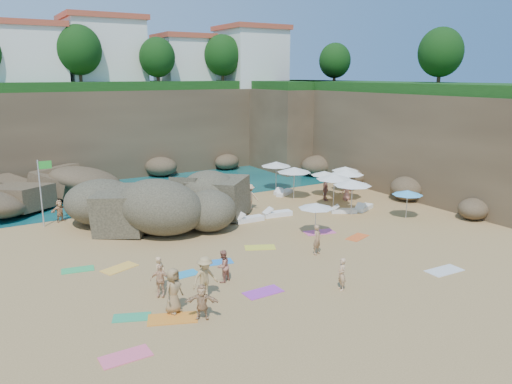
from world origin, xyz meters
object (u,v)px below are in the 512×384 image
parasol_0 (176,182)px  parasol_2 (345,169)px  parasol_1 (276,164)px  person_stand_0 (160,274)px  person_stand_6 (342,274)px  person_stand_4 (347,191)px  flag_pole (42,184)px  person_stand_5 (60,211)px  person_stand_3 (326,189)px  person_stand_1 (223,266)px  rock_outcrop (164,224)px  person_stand_2 (250,197)px  lounger_0 (283,192)px

parasol_0 → parasol_2: size_ratio=0.97×
parasol_1 → parasol_2: parasol_1 is taller
person_stand_0 → person_stand_6: 8.15m
person_stand_4 → flag_pole: bearing=-154.6°
parasol_0 → person_stand_5: parasol_0 is taller
person_stand_3 → parasol_1: bearing=34.9°
person_stand_1 → person_stand_5: 14.97m
parasol_0 → person_stand_5: 8.07m
parasol_0 → parasol_1: 9.41m
rock_outcrop → person_stand_1: rock_outcrop is taller
rock_outcrop → person_stand_1: bearing=-95.2°
rock_outcrop → person_stand_3: size_ratio=4.73×
flag_pole → person_stand_2: size_ratio=2.34×
person_stand_4 → person_stand_6: 16.69m
person_stand_3 → person_stand_0: bearing=140.1°
person_stand_5 → person_stand_2: bearing=-38.9°
lounger_0 → person_stand_4: (2.97, -4.29, 0.61)m
person_stand_6 → parasol_1: bearing=172.3°
parasol_2 → person_stand_1: (-17.10, -11.24, -1.14)m
rock_outcrop → flag_pole: (-6.63, 3.35, 2.75)m
lounger_0 → person_stand_5: size_ratio=1.20×
parasol_0 → parasol_2: parasol_2 is taller
person_stand_5 → parasol_0: bearing=-25.6°
lounger_0 → person_stand_1: (-12.33, -13.20, 0.64)m
parasol_2 → person_stand_6: bearing=-131.2°
rock_outcrop → person_stand_6: (3.23, -13.77, 0.74)m
parasol_2 → flag_pole: bearing=174.1°
parasol_0 → person_stand_0: size_ratio=1.36×
person_stand_1 → lounger_0: bearing=-158.0°
flag_pole → lounger_0: flag_pole is taller
flag_pole → parasol_0: 9.01m
person_stand_4 → parasol_2: bearing=90.3°
person_stand_2 → person_stand_6: size_ratio=1.24×
lounger_0 → person_stand_2: (-4.77, -2.78, 0.78)m
person_stand_2 → parasol_2: bearing=-135.0°
rock_outcrop → lounger_0: size_ratio=4.65×
person_stand_0 → person_stand_6: bearing=-64.0°
lounger_0 → flag_pole: bearing=162.0°
parasol_0 → person_stand_2: parasol_0 is taller
parasol_1 → person_stand_1: 19.46m
parasol_1 → rock_outcrop: bearing=-158.9°
lounger_0 → person_stand_5: 17.07m
person_stand_2 → parasol_0: bearing=2.9°
person_stand_1 → person_stand_4: bearing=-174.7°
lounger_0 → person_stand_2: person_stand_2 is taller
lounger_0 → person_stand_6: bearing=-132.7°
lounger_0 → person_stand_0: size_ratio=1.13×
lounger_0 → person_stand_5: person_stand_5 is taller
person_stand_4 → person_stand_6: bearing=-93.8°
rock_outcrop → person_stand_5: (-5.64, 3.98, 0.74)m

